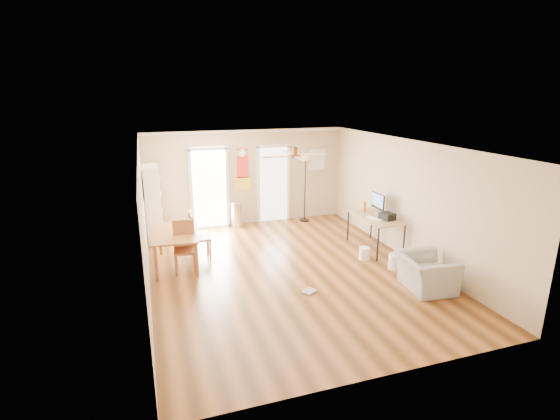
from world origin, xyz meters
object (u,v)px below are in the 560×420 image
object	(u,v)px
dining_chair_right_b	(201,236)
armchair	(426,273)
dining_table	(177,249)
bookshelf	(153,203)
dining_chair_right_a	(199,232)
wastebasket_b	(395,261)
computer_desk	(374,233)
torchiere_lamp	(305,188)
dining_chair_near	(185,248)
trash_can	(237,214)
wastebasket_a	(364,253)
printer	(387,216)

from	to	relation	value
dining_chair_right_b	armchair	xyz separation A→B (m)	(3.75, -2.92, -0.17)
dining_table	bookshelf	bearing A→B (deg)	102.25
dining_chair_right_a	wastebasket_b	xyz separation A→B (m)	(3.74, -2.23, -0.33)
wastebasket_b	computer_desk	bearing A→B (deg)	80.83
torchiere_lamp	wastebasket_b	xyz separation A→B (m)	(0.56, -3.74, -0.80)
dining_table	dining_chair_right_b	distance (m)	0.65
computer_desk	wastebasket_b	distance (m)	1.22
armchair	torchiere_lamp	bearing A→B (deg)	13.81
dining_chair_right_b	dining_chair_near	bearing A→B (deg)	150.60
bookshelf	torchiere_lamp	xyz separation A→B (m)	(4.13, 0.31, 0.02)
bookshelf	dining_chair_near	distance (m)	2.31
torchiere_lamp	computer_desk	bearing A→B (deg)	-73.72
trash_can	wastebasket_a	distance (m)	3.83
trash_can	printer	size ratio (longest dim) A/B	2.23
dining_table	dining_chair_right_b	xyz separation A→B (m)	(0.55, 0.33, 0.12)
dining_chair_right_a	wastebasket_a	world-z (taller)	dining_chair_right_a
dining_chair_right_b	torchiere_lamp	world-z (taller)	torchiere_lamp
dining_chair_near	armchair	bearing A→B (deg)	-21.62
dining_chair_right_a	armchair	size ratio (longest dim) A/B	0.99
dining_chair_right_b	dining_chair_near	xyz separation A→B (m)	(-0.43, -0.73, 0.03)
dining_chair_right_b	dining_table	bearing A→B (deg)	121.62
wastebasket_b	dining_chair_right_b	bearing A→B (deg)	152.46
bookshelf	dining_table	xyz separation A→B (m)	(0.39, -1.81, -0.56)
dining_chair_right_b	wastebasket_a	world-z (taller)	dining_chair_right_b
dining_chair_right_b	computer_desk	world-z (taller)	dining_chair_right_b
bookshelf	armchair	world-z (taller)	bookshelf
dining_chair_right_a	printer	xyz separation A→B (m)	(4.05, -1.34, 0.37)
wastebasket_a	dining_chair_right_b	bearing A→B (deg)	159.23
dining_chair_right_b	wastebasket_b	size ratio (longest dim) A/B	3.04
dining_chair_right_b	armchair	size ratio (longest dim) A/B	0.99
bookshelf	torchiere_lamp	world-z (taller)	torchiere_lamp
bookshelf	wastebasket_b	bearing A→B (deg)	-56.03
dining_chair_right_a	torchiere_lamp	size ratio (longest dim) A/B	0.52
dining_chair_right_b	armchair	bearing A→B (deg)	-126.95
dining_chair_right_b	dining_chair_near	world-z (taller)	dining_chair_near
torchiere_lamp	dining_chair_near	bearing A→B (deg)	-145.08
bookshelf	dining_chair_right_b	xyz separation A→B (m)	(0.94, -1.48, -0.44)
dining_chair_near	printer	size ratio (longest dim) A/B	3.40
armchair	trash_can	bearing A→B (deg)	34.57
dining_table	dining_chair_right_a	xyz separation A→B (m)	(0.55, 0.60, 0.12)
dining_chair_right_b	printer	size ratio (longest dim) A/B	3.19
torchiere_lamp	wastebasket_a	bearing A→B (deg)	-86.14
torchiere_lamp	wastebasket_b	size ratio (longest dim) A/B	5.93
dining_chair_near	trash_can	xyz separation A→B (m)	(1.67, 2.61, -0.18)
dining_chair_near	printer	world-z (taller)	dining_chair_near
torchiere_lamp	computer_desk	distance (m)	2.73
printer	dining_chair_right_a	bearing A→B (deg)	148.91
bookshelf	computer_desk	distance (m)	5.40
wastebasket_a	computer_desk	bearing A→B (deg)	43.66
dining_chair_right_b	wastebasket_a	xyz separation A→B (m)	(3.39, -1.29, -0.36)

